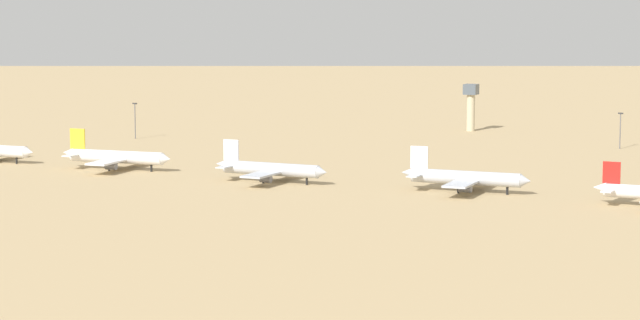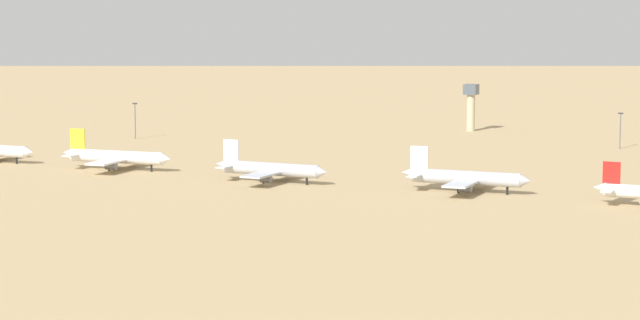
% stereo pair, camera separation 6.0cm
% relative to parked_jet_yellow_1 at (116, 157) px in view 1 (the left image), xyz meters
% --- Properties ---
extents(ground, '(4000.00, 4000.00, 0.00)m').
position_rel_parked_jet_yellow_1_xyz_m(ground, '(56.56, -8.90, -4.03)').
color(ground, tan).
extents(ridge_far_west, '(280.36, 248.41, 93.06)m').
position_rel_parked_jet_yellow_1_xyz_m(ridge_far_west, '(-500.27, 1156.66, 42.50)').
color(ridge_far_west, slate).
rests_on(ridge_far_west, ground).
extents(ridge_west, '(284.46, 207.69, 94.96)m').
position_rel_parked_jet_yellow_1_xyz_m(ridge_west, '(-235.99, 1072.38, 43.45)').
color(ridge_west, gray).
rests_on(ridge_west, ground).
extents(parked_jet_yellow_1, '(37.23, 31.35, 12.30)m').
position_rel_parked_jet_yellow_1_xyz_m(parked_jet_yellow_1, '(0.00, 0.00, 0.00)').
color(parked_jet_yellow_1, white).
rests_on(parked_jet_yellow_1, ground).
extents(parked_jet_white_2, '(35.62, 29.85, 11.79)m').
position_rel_parked_jet_yellow_1_xyz_m(parked_jet_white_2, '(55.29, -5.74, -0.17)').
color(parked_jet_white_2, silver).
rests_on(parked_jet_white_2, ground).
extents(parked_jet_white_3, '(36.48, 30.56, 12.07)m').
position_rel_parked_jet_yellow_1_xyz_m(parked_jet_white_3, '(111.92, -1.51, -0.07)').
color(parked_jet_white_3, silver).
rests_on(parked_jet_white_3, ground).
extents(control_tower, '(5.20, 5.20, 18.57)m').
position_rel_parked_jet_yellow_1_xyz_m(control_tower, '(65.50, 155.80, 7.18)').
color(control_tower, '#C6B793').
rests_on(control_tower, ground).
extents(light_pole_west, '(1.80, 0.50, 12.70)m').
position_rel_parked_jet_yellow_1_xyz_m(light_pole_west, '(131.24, 118.19, 3.47)').
color(light_pole_west, '#59595E').
rests_on(light_pole_west, ground).
extents(light_pole_mid, '(1.80, 0.50, 13.47)m').
position_rel_parked_jet_yellow_1_xyz_m(light_pole_mid, '(-41.19, 78.64, 3.88)').
color(light_pole_mid, '#59595E').
rests_on(light_pole_mid, ground).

